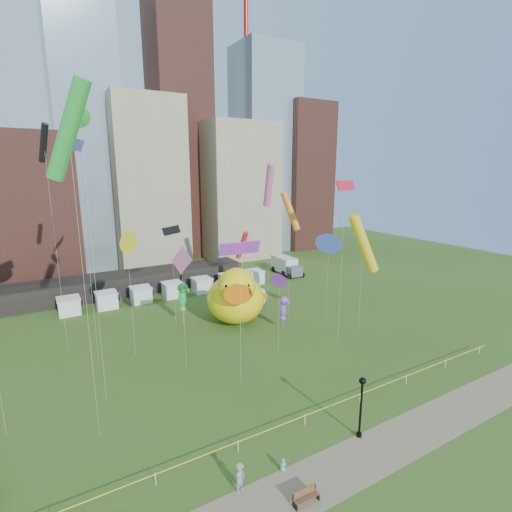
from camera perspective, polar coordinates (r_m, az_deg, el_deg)
ground at (r=33.77m, az=7.24°, el=-23.52°), size 160.00×160.00×0.00m
footpath at (r=30.84m, az=13.61°, el=-27.88°), size 70.00×4.00×0.02m
skyline at (r=84.67m, az=-17.52°, el=13.18°), size 101.00×23.00×68.00m
crane_right at (r=101.52m, az=-0.97°, el=28.13°), size 23.00×1.00×76.00m
pavilion at (r=67.23m, az=-17.92°, el=-3.73°), size 38.00×6.00×3.20m
vendor_tents at (r=63.00m, az=-12.23°, el=-4.95°), size 33.24×2.80×2.40m
caution_tape at (r=33.37m, az=7.28°, el=-22.58°), size 50.00×0.06×0.90m
big_duck at (r=50.70m, az=-3.00°, el=-5.96°), size 10.61×11.55×8.05m
small_duck at (r=57.18m, az=0.08°, el=-6.16°), size 3.22×4.13×3.07m
seahorse_green at (r=51.14m, az=-10.84°, el=-5.72°), size 1.78×1.98×5.61m
seahorse_purple at (r=48.97m, az=4.10°, el=-7.50°), size 1.21×1.47×4.39m
park_bench at (r=27.78m, az=7.32°, el=-31.77°), size 1.71×0.59×0.86m
lamppost at (r=31.61m, az=15.33°, el=-19.91°), size 0.53×0.53×5.07m
box_truck at (r=75.15m, az=4.45°, el=-1.39°), size 3.36×7.67×3.21m
woman at (r=27.93m, az=-2.36°, el=-30.15°), size 0.74×0.58×1.79m
toddler at (r=29.47m, az=4.07°, el=-28.52°), size 0.35×0.27×0.95m
kite_0 at (r=46.12m, az=-2.07°, el=1.60°), size 1.02×2.16×12.81m
kite_1 at (r=53.56m, az=1.92°, el=10.44°), size 2.17×3.75×20.87m
kite_2 at (r=44.52m, az=-28.94°, el=14.41°), size 1.41×2.33×24.36m
kite_3 at (r=33.35m, az=-24.67°, el=17.89°), size 0.94×1.39×24.48m
kite_4 at (r=41.39m, az=-18.55°, el=1.97°), size 1.70×1.89×13.81m
kite_5 at (r=51.80m, az=10.76°, el=1.84°), size 1.38×2.52×11.66m
kite_6 at (r=49.45m, az=5.12°, el=6.60°), size 1.95×3.05×17.21m
kite_7 at (r=40.48m, az=3.46°, el=-3.63°), size 0.62×1.44×9.29m
kite_9 at (r=38.03m, az=-10.94°, el=-0.83°), size 1.21×2.63×12.72m
kite_10 at (r=48.83m, az=-12.41°, el=3.67°), size 2.88×2.16×13.02m
kite_11 at (r=28.50m, az=-26.04°, el=16.38°), size 3.55×3.39×25.59m
kite_12 at (r=45.26m, az=15.63°, el=1.81°), size 4.29×2.23×15.22m
kite_13 at (r=41.38m, az=-24.94°, el=14.52°), size 1.72×3.62×22.71m
kite_15 at (r=33.94m, az=-2.42°, el=1.11°), size 3.85×0.76×13.71m
kite_16 at (r=42.53m, az=13.13°, el=10.02°), size 3.24×1.38×18.76m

